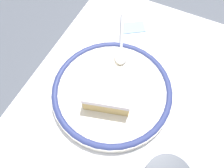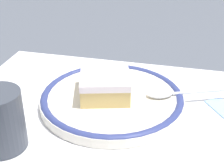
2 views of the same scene
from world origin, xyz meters
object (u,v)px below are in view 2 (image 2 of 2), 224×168
sugar_packet (222,106)px  cup (0,124)px  cake_slice (105,84)px  spoon (172,93)px  plate (112,99)px  napkin (214,154)px

sugar_packet → cup: bearing=29.7°
cake_slice → spoon: cake_slice is taller
spoon → cake_slice: bearing=12.6°
plate → sugar_packet: 0.17m
cup → sugar_packet: 0.32m
plate → cake_slice: bearing=0.9°
spoon → napkin: (-0.06, 0.11, -0.02)m
cake_slice → sugar_packet: bearing=-171.2°
cake_slice → sugar_packet: cake_slice is taller
sugar_packet → plate: bearing=9.3°
sugar_packet → spoon: bearing=3.9°
cake_slice → cup: 0.16m
plate → sugar_packet: size_ratio=4.36×
cup → sugar_packet: (-0.27, -0.16, -0.03)m
plate → cup: cup is taller
cake_slice → spoon: bearing=-167.4°
plate → cake_slice: 0.03m
napkin → sugar_packet: sugar_packet is taller
plate → cake_slice: cake_slice is taller
cake_slice → spoon: size_ratio=0.64×
plate → spoon: spoon is taller
cake_slice → sugar_packet: 0.18m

